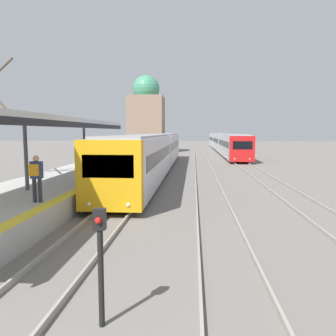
{
  "coord_description": "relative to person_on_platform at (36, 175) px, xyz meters",
  "views": [
    {
      "loc": [
        3.25,
        -1.66,
        3.36
      ],
      "look_at": [
        2.07,
        13.49,
        1.68
      ],
      "focal_mm": 35.0,
      "sensor_mm": 36.0,
      "label": 1
    }
  ],
  "objects": [
    {
      "name": "platform_canopy",
      "position": [
        -1.53,
        2.32,
        1.99
      ],
      "size": [
        4.0,
        18.63,
        3.11
      ],
      "color": "beige",
      "rests_on": "station_platform"
    },
    {
      "name": "train_far",
      "position": [
        10.52,
        45.99,
        -0.16
      ],
      "size": [
        2.57,
        45.69,
        3.06
      ],
      "color": "red",
      "rests_on": "ground_plane"
    },
    {
      "name": "signal_post_near",
      "position": [
        3.95,
        -5.74,
        -0.59
      ],
      "size": [
        0.2,
        0.21,
        2.08
      ],
      "color": "black",
      "rests_on": "ground_plane"
    },
    {
      "name": "person_on_platform",
      "position": [
        0.0,
        0.0,
        0.0
      ],
      "size": [
        0.4,
        0.4,
        1.66
      ],
      "color": "#2D2D33",
      "rests_on": "station_platform"
    },
    {
      "name": "train_near",
      "position": [
        2.25,
        16.69,
        -0.11
      ],
      "size": [
        2.59,
        30.98,
        3.17
      ],
      "color": "gold",
      "rests_on": "ground_plane"
    },
    {
      "name": "distant_domed_building",
      "position": [
        -2.34,
        43.23,
        3.99
      ],
      "size": [
        5.71,
        5.71,
        12.56
      ],
      "color": "#89705B",
      "rests_on": "ground_plane"
    }
  ]
}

